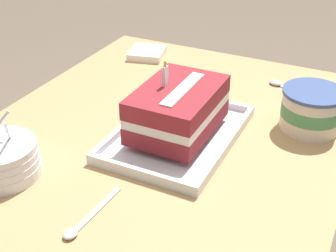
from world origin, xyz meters
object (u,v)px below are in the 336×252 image
Objects in this scene: ice_cream_tub at (311,109)px; serving_spoon_by_bowls at (81,224)px; bowl_stack at (1,160)px; napkin_pile at (147,53)px; foil_tray at (177,135)px; serving_spoon_near_tray at (280,84)px; birthday_cake at (178,109)px.

serving_spoon_by_bowls is (-0.50, 0.28, -0.04)m from ice_cream_tub.
ice_cream_tub is at bearing -29.30° from serving_spoon_by_bowls.
serving_spoon_by_bowls is (-0.06, -0.22, -0.03)m from bowl_stack.
serving_spoon_by_bowls is 0.75m from napkin_pile.
bowl_stack reaches higher than ice_cream_tub.
serving_spoon_by_bowls is at bearing 150.70° from ice_cream_tub.
foil_tray is at bearing -4.91° from serving_spoon_by_bowls.
bowl_stack is (-0.27, 0.25, 0.03)m from foil_tray.
foil_tray is 0.47m from napkin_pile.
bowl_stack is at bearing 131.30° from ice_cream_tub.
serving_spoon_near_tray is 0.42m from napkin_pile.
birthday_cake is 1.70× the size of serving_spoon_near_tray.
serving_spoon_near_tray is at bearing 31.73° from ice_cream_tub.
serving_spoon_near_tray is at bearing -93.76° from napkin_pile.
foil_tray is 0.07m from birthday_cake.
bowl_stack reaches higher than serving_spoon_by_bowls.
birthday_cake is 1.77× the size of napkin_pile.
ice_cream_tub reaches higher than napkin_pile.
bowl_stack is at bearing 75.63° from serving_spoon_by_bowls.
foil_tray is 2.50× the size of ice_cream_tub.
ice_cream_tub is 0.57m from serving_spoon_by_bowls.
foil_tray is at bearing 158.81° from serving_spoon_near_tray.
serving_spoon_by_bowls is at bearing 175.09° from foil_tray.
ice_cream_tub is at bearing -148.27° from serving_spoon_near_tray.
serving_spoon_near_tray is (0.62, -0.39, -0.03)m from bowl_stack.
serving_spoon_by_bowls is (-0.68, 0.17, -0.00)m from serving_spoon_near_tray.
bowl_stack is 1.08× the size of ice_cream_tub.
napkin_pile is at bearing 36.35° from foil_tray.
serving_spoon_near_tray is (0.35, -0.14, -0.07)m from birthday_cake.
foil_tray is 1.56× the size of birthday_cake.
foil_tray is 2.23× the size of serving_spoon_by_bowls.
birthday_cake is at bearing 158.80° from serving_spoon_near_tray.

